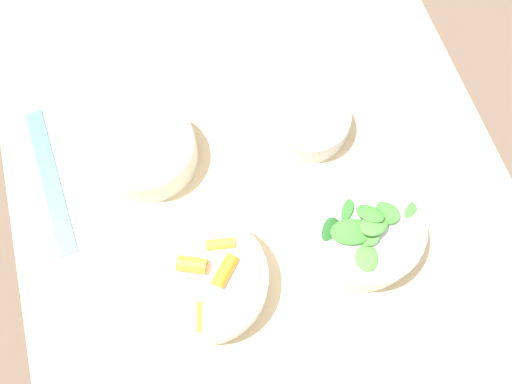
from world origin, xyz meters
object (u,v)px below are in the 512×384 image
(bowl_greens, at_px, (362,228))
(bowl_cookies, at_px, (310,121))
(ruler, at_px, (50,180))
(bowl_carrots, at_px, (206,279))
(bowl_beans_hotdog, at_px, (147,151))

(bowl_greens, distance_m, bowl_cookies, 0.20)
(bowl_cookies, height_order, ruler, bowl_cookies)
(bowl_carrots, height_order, bowl_greens, bowl_greens)
(bowl_carrots, relative_size, bowl_cookies, 1.38)
(bowl_carrots, distance_m, bowl_beans_hotdog, 0.23)
(bowl_carrots, height_order, ruler, bowl_carrots)
(bowl_carrots, relative_size, bowl_greens, 0.99)
(ruler, bearing_deg, bowl_cookies, -93.90)
(bowl_carrots, bearing_deg, ruler, 40.97)
(bowl_beans_hotdog, distance_m, ruler, 0.17)
(bowl_carrots, height_order, bowl_cookies, bowl_carrots)
(bowl_greens, distance_m, bowl_beans_hotdog, 0.36)
(bowl_beans_hotdog, xyz_separation_m, bowl_cookies, (-0.02, -0.27, -0.00))
(bowl_beans_hotdog, relative_size, bowl_cookies, 1.21)
(bowl_cookies, bearing_deg, bowl_carrots, 131.93)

